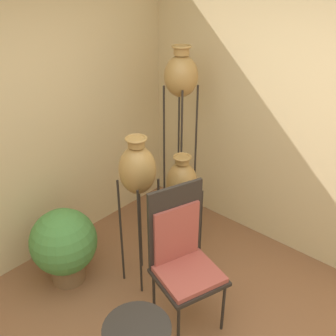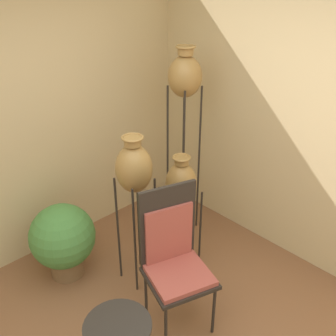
{
  "view_description": "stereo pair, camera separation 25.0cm",
  "coord_description": "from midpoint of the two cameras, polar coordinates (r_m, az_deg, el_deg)",
  "views": [
    {
      "loc": [
        -1.29,
        -1.1,
        2.64
      ],
      "look_at": [
        1.03,
        0.99,
        0.96
      ],
      "focal_mm": 42.0,
      "sensor_mm": 36.0,
      "label": 1
    },
    {
      "loc": [
        -1.12,
        -1.28,
        2.64
      ],
      "look_at": [
        1.03,
        0.99,
        0.96
      ],
      "focal_mm": 42.0,
      "sensor_mm": 36.0,
      "label": 2
    }
  ],
  "objects": [
    {
      "name": "wall_right",
      "position": [
        3.61,
        24.07,
        4.78
      ],
      "size": [
        0.06,
        7.84,
        2.7
      ],
      "color": "#D1B784",
      "rests_on": "ground_plane"
    },
    {
      "name": "vase_stand_short",
      "position": [
        3.55,
        3.93,
        -2.44
      ],
      "size": [
        0.29,
        0.29,
        1.12
      ],
      "color": "#28231E",
      "rests_on": "ground_plane"
    },
    {
      "name": "potted_plant",
      "position": [
        3.69,
        -13.12,
        -10.02
      ],
      "size": [
        0.59,
        0.59,
        0.73
      ],
      "color": "brown",
      "rests_on": "ground_plane"
    },
    {
      "name": "chair",
      "position": [
        3.06,
        3.27,
        -12.42
      ],
      "size": [
        0.6,
        0.58,
        1.19
      ],
      "rotation": [
        0.0,
        0.0,
        -0.32
      ],
      "color": "#28231E",
      "rests_on": "ground_plane"
    },
    {
      "name": "vase_stand_tall",
      "position": [
        3.7,
        4.45,
        12.47
      ],
      "size": [
        0.32,
        0.32,
        1.95
      ],
      "color": "#28231E",
      "rests_on": "ground_plane"
    },
    {
      "name": "vase_stand_medium",
      "position": [
        3.15,
        -2.7,
        -0.39
      ],
      "size": [
        0.3,
        0.3,
        1.43
      ],
      "color": "#28231E",
      "rests_on": "ground_plane"
    },
    {
      "name": "wall_back",
      "position": [
        3.6,
        -21.06,
        5.31
      ],
      "size": [
        7.84,
        0.06,
        2.7
      ],
      "color": "#D1B784",
      "rests_on": "ground_plane"
    }
  ]
}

